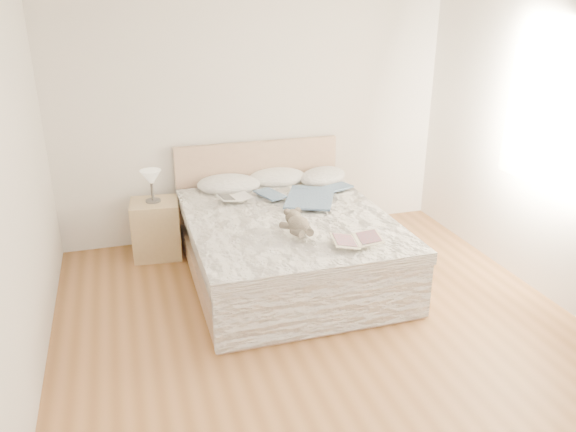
# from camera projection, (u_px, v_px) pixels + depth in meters

# --- Properties ---
(floor) EXTENTS (4.00, 4.50, 0.00)m
(floor) POSITION_uv_depth(u_px,v_px,m) (332.00, 344.00, 4.13)
(floor) COLOR brown
(floor) RESTS_ON ground
(wall_back) EXTENTS (4.00, 0.02, 2.70)m
(wall_back) POSITION_uv_depth(u_px,v_px,m) (255.00, 106.00, 5.63)
(wall_back) COLOR silver
(wall_back) RESTS_ON ground
(wall_left) EXTENTS (0.02, 4.50, 2.70)m
(wall_left) POSITION_uv_depth(u_px,v_px,m) (1.00, 199.00, 3.09)
(wall_left) COLOR silver
(wall_left) RESTS_ON ground
(window) EXTENTS (0.02, 1.30, 1.10)m
(window) POSITION_uv_depth(u_px,v_px,m) (560.00, 124.00, 4.40)
(window) COLOR white
(window) RESTS_ON wall_right
(bed) EXTENTS (1.72, 2.14, 1.00)m
(bed) POSITION_uv_depth(u_px,v_px,m) (286.00, 242.00, 5.08)
(bed) COLOR tan
(bed) RESTS_ON floor
(nightstand) EXTENTS (0.49, 0.44, 0.56)m
(nightstand) POSITION_uv_depth(u_px,v_px,m) (156.00, 229.00, 5.44)
(nightstand) COLOR tan
(nightstand) RESTS_ON floor
(table_lamp) EXTENTS (0.23, 0.23, 0.31)m
(table_lamp) POSITION_uv_depth(u_px,v_px,m) (151.00, 179.00, 5.26)
(table_lamp) COLOR #4C4842
(table_lamp) RESTS_ON nightstand
(pillow_left) EXTENTS (0.72, 0.58, 0.19)m
(pillow_left) POSITION_uv_depth(u_px,v_px,m) (229.00, 185.00, 5.56)
(pillow_left) COLOR white
(pillow_left) RESTS_ON bed
(pillow_middle) EXTENTS (0.62, 0.46, 0.18)m
(pillow_middle) POSITION_uv_depth(u_px,v_px,m) (278.00, 177.00, 5.79)
(pillow_middle) COLOR white
(pillow_middle) RESTS_ON bed
(pillow_right) EXTENTS (0.70, 0.66, 0.17)m
(pillow_right) POSITION_uv_depth(u_px,v_px,m) (323.00, 176.00, 5.81)
(pillow_right) COLOR silver
(pillow_right) RESTS_ON bed
(blouse) EXTENTS (0.91, 0.93, 0.03)m
(blouse) POSITION_uv_depth(u_px,v_px,m) (310.00, 198.00, 5.24)
(blouse) COLOR #3B5475
(blouse) RESTS_ON bed
(photo_book) EXTENTS (0.33, 0.26, 0.02)m
(photo_book) POSITION_uv_depth(u_px,v_px,m) (234.00, 198.00, 5.23)
(photo_book) COLOR white
(photo_book) RESTS_ON bed
(childrens_book) EXTENTS (0.45, 0.34, 0.03)m
(childrens_book) POSITION_uv_depth(u_px,v_px,m) (357.00, 240.00, 4.33)
(childrens_book) COLOR beige
(childrens_book) RESTS_ON bed
(teddy_bear) EXTENTS (0.25, 0.33, 0.16)m
(teddy_bear) POSITION_uv_depth(u_px,v_px,m) (298.00, 232.00, 4.44)
(teddy_bear) COLOR #685D4E
(teddy_bear) RESTS_ON bed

